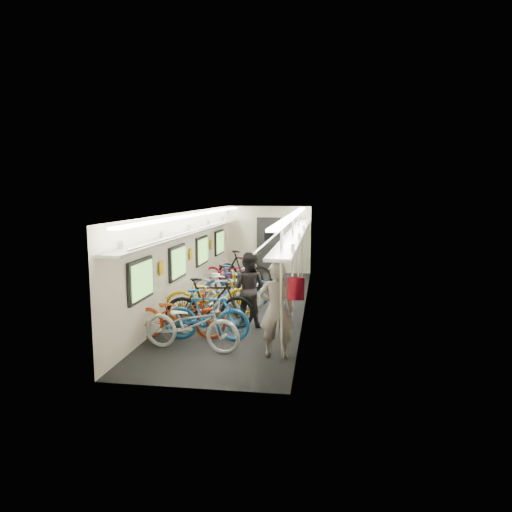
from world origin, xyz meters
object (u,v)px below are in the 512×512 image
(bicycle_1, at_px, (207,315))
(passenger_near, at_px, (276,310))
(bicycle_0, at_px, (191,324))
(backpack, at_px, (296,289))
(passenger_mid, at_px, (248,289))

(bicycle_1, xyz_separation_m, passenger_near, (1.44, -0.71, 0.34))
(bicycle_0, xyz_separation_m, backpack, (1.92, -0.29, 0.78))
(backpack, bearing_deg, passenger_mid, 103.30)
(passenger_mid, relative_size, backpack, 4.24)
(passenger_mid, height_order, backpack, passenger_mid)
(passenger_near, height_order, backpack, passenger_near)
(bicycle_1, relative_size, backpack, 4.50)
(bicycle_1, distance_m, passenger_near, 1.64)
(bicycle_0, height_order, passenger_mid, passenger_mid)
(bicycle_0, height_order, bicycle_1, bicycle_1)
(bicycle_0, xyz_separation_m, passenger_mid, (0.77, 1.76, 0.31))
(bicycle_0, bearing_deg, bicycle_1, -4.32)
(passenger_near, height_order, passenger_mid, passenger_near)
(bicycle_0, distance_m, backpack, 2.09)
(bicycle_1, bearing_deg, backpack, -116.35)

